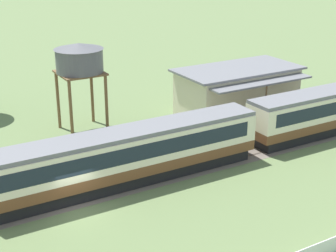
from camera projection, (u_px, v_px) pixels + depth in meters
ground_plane at (79, 210)px, 33.66m from camera, size 600.00×600.00×0.00m
passenger_train at (133, 153)px, 36.81m from camera, size 64.58×2.97×4.05m
railway_track at (86, 193)px, 35.87m from camera, size 117.88×3.60×0.04m
station_building at (237, 92)px, 50.39m from camera, size 12.15×7.52×4.80m
water_tower at (79, 60)px, 45.05m from camera, size 4.36×4.36×8.06m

